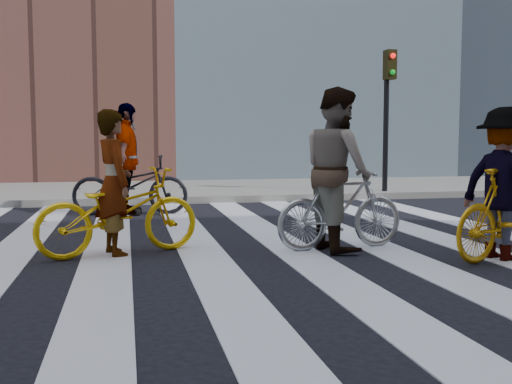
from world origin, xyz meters
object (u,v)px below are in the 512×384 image
object	(u,v)px
bike_yellow_right	(507,214)
rider_rear	(127,159)
traffic_signal	(388,98)
bike_dark_rear	(130,185)
rider_left	(114,183)
bike_yellow_left	(119,212)
bike_silver_mid	(341,209)
rider_right	(505,184)
rider_mid	(337,169)

from	to	relation	value
bike_yellow_right	rider_rear	bearing A→B (deg)	19.83
traffic_signal	bike_dark_rear	world-z (taller)	traffic_signal
bike_yellow_right	rider_left	world-z (taller)	rider_left
traffic_signal	bike_dark_rear	size ratio (longest dim) A/B	1.64
bike_yellow_left	bike_silver_mid	size ratio (longest dim) A/B	1.16
rider_left	rider_right	world-z (taller)	rider_right
bike_yellow_left	bike_yellow_right	distance (m)	4.41
rider_mid	rider_rear	size ratio (longest dim) A/B	0.99
rider_mid	rider_rear	world-z (taller)	rider_rear
bike_silver_mid	rider_left	size ratio (longest dim) A/B	0.99
bike_silver_mid	rider_left	distance (m)	2.72
bike_silver_mid	bike_dark_rear	xyz separation A→B (m)	(-2.49, 3.97, 0.03)
traffic_signal	bike_yellow_right	distance (m)	7.23
traffic_signal	bike_yellow_right	bearing A→B (deg)	-103.64
bike_silver_mid	bike_yellow_right	xyz separation A→B (m)	(1.61, -0.97, 0.01)
rider_left	rider_rear	distance (m)	3.76
bike_dark_rear	rider_right	size ratio (longest dim) A/B	1.19
bike_silver_mid	rider_right	world-z (taller)	rider_right
bike_yellow_left	rider_mid	size ratio (longest dim) A/B	0.98
bike_silver_mid	rider_right	bearing A→B (deg)	-128.70
rider_mid	rider_left	bearing A→B (deg)	78.48
bike_yellow_right	bike_yellow_left	bearing A→B (deg)	54.23
rider_mid	rider_rear	distance (m)	4.68
rider_rear	rider_right	bearing A→B (deg)	-134.09
bike_silver_mid	rider_rear	size ratio (longest dim) A/B	0.84
traffic_signal	rider_rear	xyz separation A→B (m)	(-5.80, -1.88, -1.29)
bike_yellow_left	rider_left	bearing A→B (deg)	71.53
bike_yellow_left	bike_yellow_right	xyz separation A→B (m)	(4.25, -1.19, 0.01)
bike_yellow_right	bike_dark_rear	bearing A→B (deg)	19.49
bike_silver_mid	rider_left	bearing A→B (deg)	78.56
bike_silver_mid	bike_yellow_right	bearing A→B (deg)	-127.89
bike_yellow_right	rider_left	size ratio (longest dim) A/B	1.02
bike_yellow_left	bike_silver_mid	bearing A→B (deg)	-113.15
traffic_signal	rider_left	size ratio (longest dim) A/B	1.97
rider_right	rider_rear	size ratio (longest dim) A/B	0.86
rider_left	rider_rear	size ratio (longest dim) A/B	0.85
bike_yellow_left	rider_rear	size ratio (longest dim) A/B	0.97
bike_yellow_left	rider_mid	xyz separation A→B (m)	(2.59, -0.22, 0.48)
bike_silver_mid	bike_dark_rear	size ratio (longest dim) A/B	0.82
bike_yellow_right	rider_left	xyz separation A→B (m)	(-4.30, 1.19, 0.33)
traffic_signal	rider_right	world-z (taller)	traffic_signal
bike_yellow_left	rider_right	world-z (taller)	rider_right
bike_dark_rear	rider_right	world-z (taller)	rider_right
bike_yellow_left	bike_dark_rear	xyz separation A→B (m)	(0.16, 3.75, 0.03)
rider_right	rider_mid	bearing A→B (deg)	38.76
rider_left	rider_rear	world-z (taller)	rider_rear
bike_yellow_left	rider_left	size ratio (longest dim) A/B	1.14
rider_left	bike_silver_mid	bearing A→B (deg)	-113.06
bike_dark_rear	rider_rear	world-z (taller)	rider_rear
bike_yellow_right	bike_dark_rear	distance (m)	6.41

